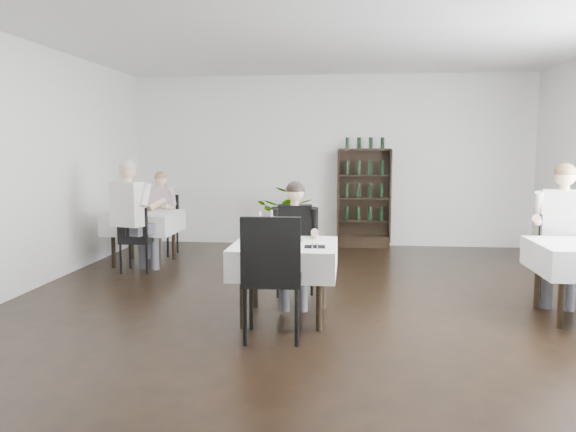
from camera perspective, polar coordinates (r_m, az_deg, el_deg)
The scene contains 20 objects.
room_shell at distance 5.52m, azimuth 2.78°, elevation 4.64°, with size 9.00×9.00×9.00m.
wine_shelf at distance 9.87m, azimuth 7.72°, elevation 1.74°, with size 0.90×0.28×1.75m.
main_table at distance 5.65m, azimuth -0.31°, elevation -4.28°, with size 1.03×1.03×0.77m.
left_table at distance 8.63m, azimuth -14.43°, elevation -0.65°, with size 0.98×0.98×0.77m.
potted_tree at distance 9.81m, azimuth -0.06°, elevation -0.06°, with size 0.96×0.84×1.07m, color #215A1F.
main_chair_far at distance 6.37m, azimuth 1.01°, elevation -3.32°, with size 0.60×0.61×1.03m.
main_chair_near at distance 4.97m, azimuth -1.65°, elevation -5.49°, with size 0.55×0.55×1.14m.
left_chair_far at distance 9.38m, azimuth -12.56°, elevation -0.43°, with size 0.48×0.48×0.97m.
left_chair_near at distance 8.04m, azimuth -15.22°, elevation -1.90°, with size 0.44×0.44×0.92m.
right_chair_far at distance 6.94m, azimuth 26.23°, elevation -3.39°, with size 0.54×0.54×0.99m.
diner_main at distance 6.12m, azimuth 0.68°, elevation -1.82°, with size 0.53×0.53×1.36m.
diner_left_far at distance 9.17m, azimuth -12.91°, elevation 0.89°, with size 0.54×0.55×1.36m.
diner_left_near at distance 7.96m, azimuth -15.50°, elevation 0.83°, with size 0.68×0.72×1.57m.
diner_right_far at distance 6.88m, azimuth 26.09°, elevation -0.60°, with size 0.68×0.72×1.56m.
plate_far at distance 5.79m, azimuth 0.10°, elevation -2.32°, with size 0.33×0.33×0.09m.
plate_near at distance 5.52m, azimuth -0.68°, elevation -2.76°, with size 0.29×0.29×0.09m.
pilsner_dark at distance 5.56m, azimuth -2.87°, elevation -1.50°, with size 0.08×0.08×0.33m.
pilsner_lager at distance 5.72m, azimuth -1.66°, elevation -1.29°, with size 0.08×0.08×0.32m.
coke_bottle at distance 5.70m, azimuth -1.31°, elevation -1.74°, with size 0.06×0.06×0.23m.
napkin_cutlery at distance 5.42m, azimuth 2.74°, elevation -3.10°, with size 0.21×0.22×0.02m.
Camera 1 is at (0.32, -5.51, 1.71)m, focal length 35.00 mm.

